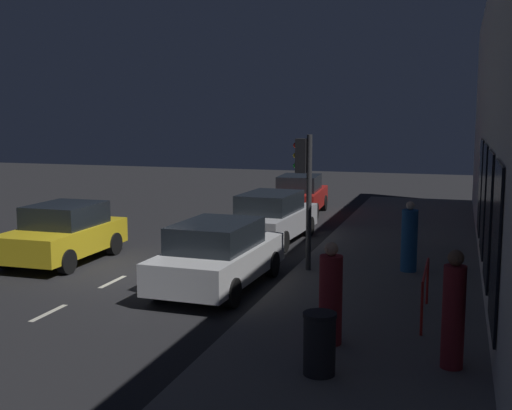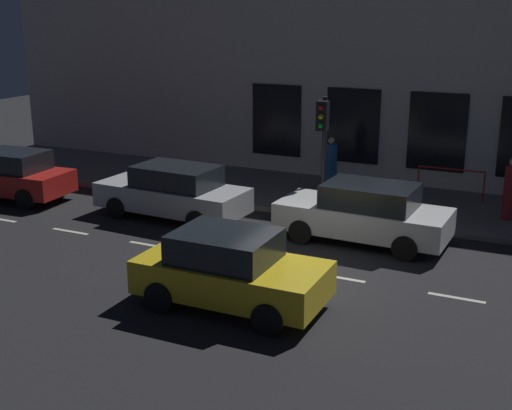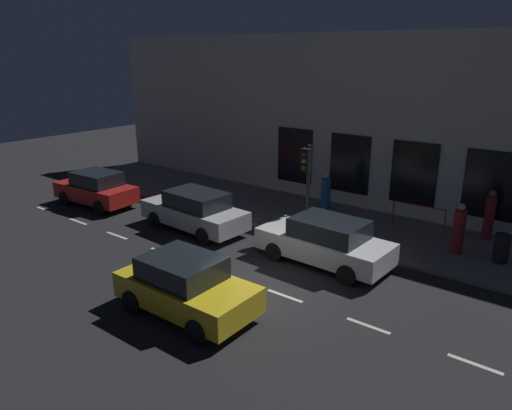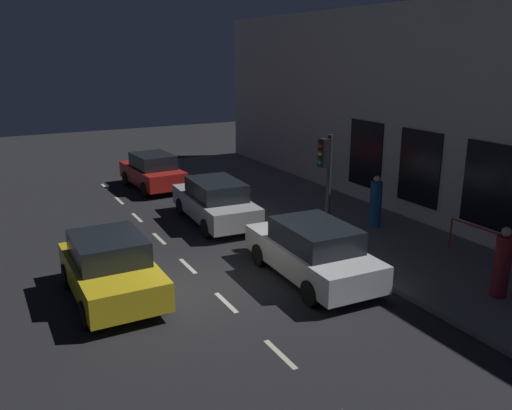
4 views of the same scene
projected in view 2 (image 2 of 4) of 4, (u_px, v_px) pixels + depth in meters
ground_plane at (299, 271)px, 15.74m from camera, size 60.00×60.00×0.00m
sidewalk at (373, 201)px, 21.14m from camera, size 4.50×32.00×0.15m
building_facade at (399, 76)px, 22.32m from camera, size 0.65×32.00×7.52m
lane_centre_line at (340, 278)px, 15.33m from camera, size 0.12×27.20×0.01m
traffic_light at (323, 133)px, 19.14m from camera, size 0.48×0.32×3.38m
parked_car_0 at (230, 270)px, 13.70m from camera, size 1.97×3.87×1.58m
parked_car_1 at (11, 175)px, 21.49m from camera, size 1.99×4.03×1.58m
parked_car_2 at (365, 213)px, 17.49m from camera, size 2.04×4.50×1.58m
parked_car_3 at (173, 192)px, 19.52m from camera, size 2.03×4.58×1.58m
pedestrian_1 at (511, 191)px, 18.93m from camera, size 0.55×0.55×1.76m
pedestrian_2 at (331, 166)px, 22.02m from camera, size 0.56×0.56×1.75m
red_railing at (451, 176)px, 21.00m from camera, size 0.05×2.07×0.97m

